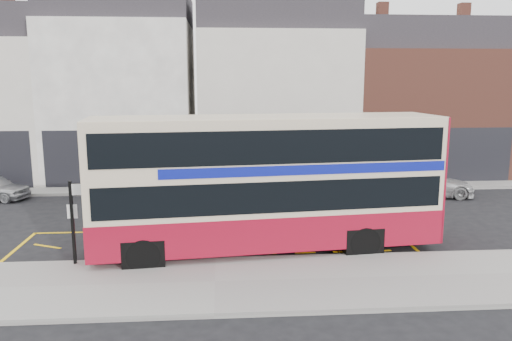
{
  "coord_description": "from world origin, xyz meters",
  "views": [
    {
      "loc": [
        0.21,
        -15.88,
        5.89
      ],
      "look_at": [
        1.5,
        2.0,
        2.58
      ],
      "focal_mm": 35.0,
      "sensor_mm": 36.0,
      "label": 1
    }
  ],
  "objects": [
    {
      "name": "bus_stop_post",
      "position": [
        -4.35,
        -0.56,
        1.77
      ],
      "size": [
        0.66,
        0.12,
        2.66
      ],
      "rotation": [
        0.0,
        0.0,
        0.03
      ],
      "color": "black",
      "rests_on": "pavement"
    },
    {
      "name": "far_pavement",
      "position": [
        0.0,
        11.0,
        0.07
      ],
      "size": [
        50.0,
        3.0,
        0.15
      ],
      "primitive_type": "cube",
      "color": "gray",
      "rests_on": "ground"
    },
    {
      "name": "pavement",
      "position": [
        0.0,
        -2.3,
        0.07
      ],
      "size": [
        40.0,
        4.0,
        0.15
      ],
      "primitive_type": "cube",
      "color": "gray",
      "rests_on": "ground"
    },
    {
      "name": "car_white",
      "position": [
        10.64,
        8.21,
        0.66
      ],
      "size": [
        4.82,
        2.55,
        1.33
      ],
      "primitive_type": "imported",
      "rotation": [
        0.0,
        0.0,
        1.41
      ],
      "color": "#B8B8B8",
      "rests_on": "ground"
    },
    {
      "name": "terrace_right",
      "position": [
        12.5,
        14.99,
        4.57
      ],
      "size": [
        9.0,
        8.01,
        10.3
      ],
      "color": "brown",
      "rests_on": "ground"
    },
    {
      "name": "road_markings",
      "position": [
        0.0,
        1.6,
        0.01
      ],
      "size": [
        14.0,
        3.4,
        0.01
      ],
      "primitive_type": null,
      "color": "yellow",
      "rests_on": "ground"
    },
    {
      "name": "terrace_green_shop",
      "position": [
        3.5,
        14.99,
        5.07
      ],
      "size": [
        9.0,
        8.01,
        11.3
      ],
      "color": "silver",
      "rests_on": "ground"
    },
    {
      "name": "car_grey",
      "position": [
        -0.1,
        9.21,
        0.72
      ],
      "size": [
        4.57,
        2.3,
        1.44
      ],
      "primitive_type": "imported",
      "rotation": [
        0.0,
        0.0,
        1.39
      ],
      "color": "#373A3E",
      "rests_on": "ground"
    },
    {
      "name": "street_tree_right",
      "position": [
        5.61,
        12.14,
        3.13
      ],
      "size": [
        2.13,
        2.13,
        4.6
      ],
      "color": "black",
      "rests_on": "ground"
    },
    {
      "name": "kerb",
      "position": [
        0.0,
        -0.38,
        0.07
      ],
      "size": [
        40.0,
        0.15,
        0.15
      ],
      "primitive_type": "cube",
      "color": "gray",
      "rests_on": "ground"
    },
    {
      "name": "terrace_left",
      "position": [
        -5.5,
        14.99,
        5.32
      ],
      "size": [
        8.0,
        8.01,
        11.8
      ],
      "color": "white",
      "rests_on": "ground"
    },
    {
      "name": "double_decker_bus",
      "position": [
        1.81,
        0.6,
        2.45
      ],
      "size": [
        11.89,
        3.87,
        4.66
      ],
      "rotation": [
        0.0,
        0.0,
        0.1
      ],
      "color": "beige",
      "rests_on": "ground"
    },
    {
      "name": "ground",
      "position": [
        0.0,
        0.0,
        0.0
      ],
      "size": [
        120.0,
        120.0,
        0.0
      ],
      "primitive_type": "plane",
      "color": "black",
      "rests_on": "ground"
    }
  ]
}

